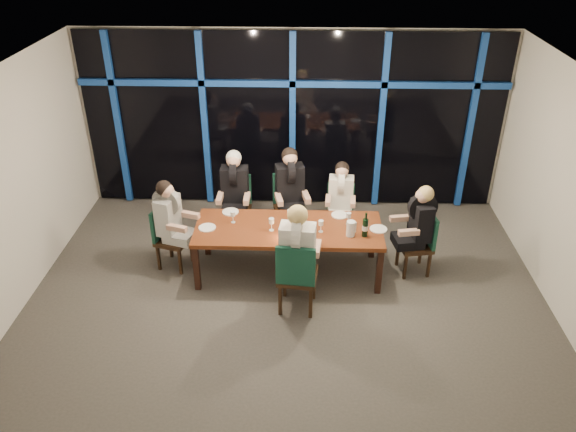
{
  "coord_description": "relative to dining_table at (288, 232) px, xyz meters",
  "views": [
    {
      "loc": [
        0.21,
        -5.86,
        4.77
      ],
      "look_at": [
        0.0,
        0.6,
        1.05
      ],
      "focal_mm": 35.0,
      "sensor_mm": 36.0,
      "label": 1
    }
  ],
  "objects": [
    {
      "name": "chair_end_right",
      "position": [
        1.88,
        0.1,
        -0.16
      ],
      "size": [
        0.5,
        0.5,
        0.93
      ],
      "rotation": [
        0.0,
        0.0,
        4.88
      ],
      "color": "black",
      "rests_on": "ground"
    },
    {
      "name": "diner_end_left",
      "position": [
        -1.66,
        0.11,
        0.22
      ],
      "size": [
        0.64,
        0.55,
        0.92
      ],
      "rotation": [
        0.0,
        0.0,
        1.27
      ],
      "color": "black",
      "rests_on": "ground"
    },
    {
      "name": "window_wall",
      "position": [
        0.01,
        2.13,
        0.87
      ],
      "size": [
        6.86,
        0.43,
        2.94
      ],
      "color": "black",
      "rests_on": "ground"
    },
    {
      "name": "chair_near_mid",
      "position": [
        0.13,
        -0.87,
        -0.09
      ],
      "size": [
        0.55,
        0.55,
        1.06
      ],
      "rotation": [
        0.0,
        0.0,
        3.03
      ],
      "color": "black",
      "rests_on": "ground"
    },
    {
      "name": "diner_far_right",
      "position": [
        0.77,
        0.92,
        0.18
      ],
      "size": [
        0.46,
        0.57,
        0.87
      ],
      "rotation": [
        0.0,
        0.0,
        -0.08
      ],
      "color": "silver",
      "rests_on": "ground"
    },
    {
      "name": "room",
      "position": [
        0.0,
        -0.8,
        1.34
      ],
      "size": [
        7.04,
        7.0,
        3.02
      ],
      "color": "#504C47",
      "rests_on": "ground"
    },
    {
      "name": "tea_light",
      "position": [
        -0.04,
        -0.28,
        0.08
      ],
      "size": [
        0.05,
        0.05,
        0.03
      ],
      "primitive_type": "cylinder",
      "color": "#FEAD4C",
      "rests_on": "dining_table"
    },
    {
      "name": "diner_far_mid",
      "position": [
        -0.01,
        1.0,
        0.29
      ],
      "size": [
        0.56,
        0.68,
        0.99
      ],
      "rotation": [
        0.0,
        0.0,
        0.21
      ],
      "color": "black",
      "rests_on": "ground"
    },
    {
      "name": "wine_glass_a",
      "position": [
        -0.23,
        -0.08,
        0.21
      ],
      "size": [
        0.07,
        0.07,
        0.19
      ],
      "color": "silver",
      "rests_on": "dining_table"
    },
    {
      "name": "plate_far_left",
      "position": [
        -0.86,
        0.4,
        0.08
      ],
      "size": [
        0.24,
        0.24,
        0.01
      ],
      "primitive_type": "cylinder",
      "color": "white",
      "rests_on": "dining_table"
    },
    {
      "name": "plate_end_left",
      "position": [
        -1.13,
        -0.05,
        0.08
      ],
      "size": [
        0.24,
        0.24,
        0.01
      ],
      "primitive_type": "cylinder",
      "color": "white",
      "rests_on": "dining_table"
    },
    {
      "name": "chair_end_left",
      "position": [
        -1.74,
        0.14,
        -0.16
      ],
      "size": [
        0.55,
        0.55,
        0.94
      ],
      "rotation": [
        0.0,
        0.0,
        1.27
      ],
      "color": "black",
      "rests_on": "ground"
    },
    {
      "name": "wine_glass_d",
      "position": [
        -0.78,
        0.12,
        0.19
      ],
      "size": [
        0.07,
        0.07,
        0.17
      ],
      "color": "silver",
      "rests_on": "dining_table"
    },
    {
      "name": "chair_far_left",
      "position": [
        -0.85,
        1.05,
        -0.13
      ],
      "size": [
        0.46,
        0.46,
        0.99
      ],
      "rotation": [
        0.0,
        0.0,
        -0.0
      ],
      "color": "black",
      "rests_on": "ground"
    },
    {
      "name": "diner_end_right",
      "position": [
        1.8,
        0.08,
        0.21
      ],
      "size": [
        0.62,
        0.51,
        0.91
      ],
      "rotation": [
        0.0,
        0.0,
        4.88
      ],
      "color": "black",
      "rests_on": "ground"
    },
    {
      "name": "diner_far_left",
      "position": [
        -0.85,
        0.97,
        0.26
      ],
      "size": [
        0.49,
        0.61,
        0.97
      ],
      "rotation": [
        0.0,
        0.0,
        -0.0
      ],
      "color": "black",
      "rests_on": "ground"
    },
    {
      "name": "dining_table",
      "position": [
        0.0,
        0.0,
        0.0
      ],
      "size": [
        2.6,
        1.0,
        0.75
      ],
      "color": "brown",
      "rests_on": "ground"
    },
    {
      "name": "chair_far_mid",
      "position": [
        -0.02,
        1.08,
        -0.11
      ],
      "size": [
        0.56,
        0.56,
        1.02
      ],
      "rotation": [
        0.0,
        0.0,
        0.21
      ],
      "color": "black",
      "rests_on": "ground"
    },
    {
      "name": "water_pitcher",
      "position": [
        0.85,
        -0.18,
        0.18
      ],
      "size": [
        0.14,
        0.12,
        0.22
      ],
      "rotation": [
        0.0,
        0.0,
        0.37
      ],
      "color": "white",
      "rests_on": "dining_table"
    },
    {
      "name": "chair_far_right",
      "position": [
        0.77,
        1.0,
        -0.18
      ],
      "size": [
        0.45,
        0.45,
        0.9
      ],
      "rotation": [
        0.0,
        0.0,
        -0.08
      ],
      "color": "black",
      "rests_on": "ground"
    },
    {
      "name": "plate_far_right",
      "position": [
        0.73,
        0.36,
        0.08
      ],
      "size": [
        0.24,
        0.24,
        0.01
      ],
      "primitive_type": "cylinder",
      "color": "white",
      "rests_on": "dining_table"
    },
    {
      "name": "plate_far_mid",
      "position": [
        0.11,
        0.44,
        0.08
      ],
      "size": [
        0.24,
        0.24,
        0.01
      ],
      "primitive_type": "cylinder",
      "color": "white",
      "rests_on": "dining_table"
    },
    {
      "name": "diner_near_mid",
      "position": [
        0.14,
        -0.78,
        0.33
      ],
      "size": [
        0.56,
        0.69,
        1.04
      ],
      "rotation": [
        0.0,
        0.0,
        3.03
      ],
      "color": "silver",
      "rests_on": "ground"
    },
    {
      "name": "plate_near_mid",
      "position": [
        0.21,
        -0.22,
        0.08
      ],
      "size": [
        0.24,
        0.24,
        0.01
      ],
      "primitive_type": "cylinder",
      "color": "white",
      "rests_on": "dining_table"
    },
    {
      "name": "plate_end_right",
      "position": [
        1.24,
        -0.01,
        0.08
      ],
      "size": [
        0.24,
        0.24,
        0.01
      ],
      "primitive_type": "cylinder",
      "color": "white",
      "rests_on": "dining_table"
    },
    {
      "name": "wine_glass_c",
      "position": [
        0.45,
        -0.1,
        0.2
      ],
      "size": [
        0.07,
        0.07,
        0.18
      ],
      "color": "white",
      "rests_on": "dining_table"
    },
    {
      "name": "wine_glass_b",
      "position": [
        0.01,
        0.19,
        0.2
      ],
      "size": [
        0.07,
        0.07,
        0.18
      ],
      "color": "silver",
      "rests_on": "dining_table"
    },
    {
      "name": "wine_bottle",
      "position": [
        1.04,
        -0.19,
        0.2
      ],
      "size": [
        0.08,
        0.08,
        0.36
      ],
      "rotation": [
        0.0,
        0.0,
        -0.3
      ],
      "color": "black",
      "rests_on": "dining_table"
    },
    {
      "name": "wine_glass_e",
      "position": [
        0.83,
        0.12,
        0.2
      ],
      "size": [
        0.07,
        0.07,
        0.18
      ],
      "color": "silver",
      "rests_on": "dining_table"
    }
  ]
}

